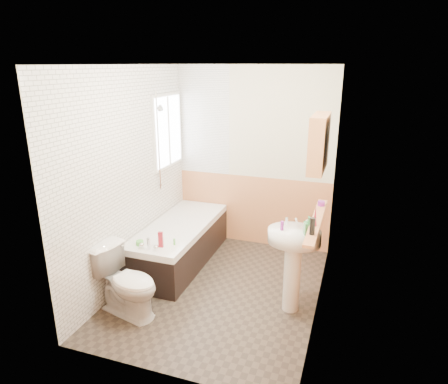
% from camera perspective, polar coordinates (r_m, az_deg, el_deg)
% --- Properties ---
extents(floor, '(2.80, 2.80, 0.00)m').
position_cam_1_polar(floor, '(4.78, -0.60, -13.77)').
color(floor, '#2F2721').
rests_on(floor, ground).
extents(ceiling, '(2.80, 2.80, 0.00)m').
position_cam_1_polar(ceiling, '(4.07, -0.72, 17.76)').
color(ceiling, white).
rests_on(ceiling, ground).
extents(wall_back, '(2.20, 0.02, 2.50)m').
position_cam_1_polar(wall_back, '(5.56, 4.23, 4.77)').
color(wall_back, beige).
rests_on(wall_back, ground).
extents(wall_front, '(2.20, 0.02, 2.50)m').
position_cam_1_polar(wall_front, '(3.05, -9.61, -6.76)').
color(wall_front, beige).
rests_on(wall_front, ground).
extents(wall_left, '(0.02, 2.80, 2.50)m').
position_cam_1_polar(wall_left, '(4.73, -13.43, 1.97)').
color(wall_left, beige).
rests_on(wall_left, ground).
extents(wall_right, '(0.02, 2.80, 2.50)m').
position_cam_1_polar(wall_right, '(4.04, 14.35, -0.84)').
color(wall_right, beige).
rests_on(wall_right, ground).
extents(wainscot_right, '(0.01, 2.80, 1.00)m').
position_cam_1_polar(wainscot_right, '(4.34, 13.28, -10.24)').
color(wainscot_right, tan).
rests_on(wainscot_right, wall_right).
extents(wainscot_front, '(2.20, 0.01, 1.00)m').
position_cam_1_polar(wainscot_front, '(3.45, -8.75, -18.03)').
color(wainscot_front, tan).
rests_on(wainscot_front, wall_front).
extents(wainscot_back, '(2.20, 0.01, 1.00)m').
position_cam_1_polar(wainscot_back, '(5.76, 4.00, -2.56)').
color(wainscot_back, tan).
rests_on(wainscot_back, wall_back).
extents(tile_cladding_left, '(0.01, 2.80, 2.50)m').
position_cam_1_polar(tile_cladding_left, '(4.72, -13.21, 1.94)').
color(tile_cladding_left, white).
rests_on(tile_cladding_left, wall_left).
extents(tile_return_back, '(0.75, 0.01, 1.50)m').
position_cam_1_polar(tile_return_back, '(5.67, -2.93, 10.19)').
color(tile_return_back, white).
rests_on(tile_return_back, wall_back).
extents(window, '(0.03, 0.79, 0.99)m').
position_cam_1_polar(window, '(5.43, -7.98, 8.63)').
color(window, white).
rests_on(window, wall_left).
extents(bathtub, '(0.70, 1.77, 0.68)m').
position_cam_1_polar(bathtub, '(5.29, -6.35, -7.12)').
color(bathtub, black).
rests_on(bathtub, floor).
extents(shower_riser, '(0.11, 0.08, 1.25)m').
position_cam_1_polar(shower_riser, '(5.14, -9.34, 8.26)').
color(shower_riser, silver).
rests_on(shower_riser, wall_left).
extents(toilet, '(0.82, 0.58, 0.72)m').
position_cam_1_polar(toilet, '(4.33, -13.72, -12.40)').
color(toilet, white).
rests_on(toilet, floor).
extents(sink, '(0.54, 0.43, 1.03)m').
position_cam_1_polar(sink, '(4.19, 9.87, -8.66)').
color(sink, white).
rests_on(sink, floor).
extents(pine_shelf, '(0.10, 1.27, 0.03)m').
position_cam_1_polar(pine_shelf, '(4.09, 13.07, -4.03)').
color(pine_shelf, tan).
rests_on(pine_shelf, wall_right).
extents(medicine_cabinet, '(0.15, 0.58, 0.52)m').
position_cam_1_polar(medicine_cabinet, '(3.81, 13.39, 6.86)').
color(medicine_cabinet, tan).
rests_on(medicine_cabinet, wall_right).
extents(foam_can, '(0.06, 0.06, 0.16)m').
position_cam_1_polar(foam_can, '(3.70, 12.50, -4.80)').
color(foam_can, black).
rests_on(foam_can, pine_shelf).
extents(green_bottle, '(0.05, 0.05, 0.20)m').
position_cam_1_polar(green_bottle, '(3.89, 12.91, -3.35)').
color(green_bottle, maroon).
rests_on(green_bottle, pine_shelf).
extents(black_jar, '(0.10, 0.10, 0.05)m').
position_cam_1_polar(black_jar, '(4.48, 13.72, -1.60)').
color(black_jar, purple).
rests_on(black_jar, pine_shelf).
extents(soap_bottle, '(0.14, 0.20, 0.09)m').
position_cam_1_polar(soap_bottle, '(3.99, 11.94, -5.39)').
color(soap_bottle, '#388447').
rests_on(soap_bottle, sink).
extents(clear_bottle, '(0.04, 0.04, 0.09)m').
position_cam_1_polar(clear_bottle, '(4.04, 8.29, -4.79)').
color(clear_bottle, purple).
rests_on(clear_bottle, sink).
extents(blue_gel, '(0.05, 0.04, 0.18)m').
position_cam_1_polar(blue_gel, '(4.56, -9.03, -6.72)').
color(blue_gel, maroon).
rests_on(blue_gel, bathtub).
extents(cream_jar, '(0.09, 0.09, 0.05)m').
position_cam_1_polar(cream_jar, '(4.68, -11.94, -7.12)').
color(cream_jar, '#59C647').
rests_on(cream_jar, bathtub).
extents(orange_bottle, '(0.03, 0.03, 0.07)m').
position_cam_1_polar(orange_bottle, '(4.61, -7.11, -7.08)').
color(orange_bottle, '#59C647').
rests_on(orange_bottle, bathtub).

